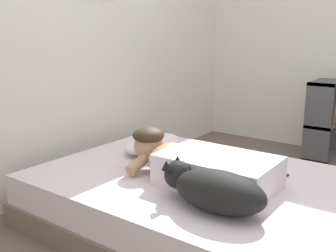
{
  "coord_description": "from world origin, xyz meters",
  "views": [
    {
      "loc": [
        -1.97,
        -0.93,
        1.17
      ],
      "look_at": [
        0.02,
        0.53,
        0.58
      ],
      "focal_mm": 41.3,
      "sensor_mm": 36.0,
      "label": 1
    }
  ],
  "objects": [
    {
      "name": "ground_plane",
      "position": [
        0.0,
        0.0,
        0.0
      ],
      "size": [
        12.49,
        12.49,
        0.0
      ],
      "primitive_type": "plane",
      "color": "#66564C"
    },
    {
      "name": "back_wall",
      "position": [
        -0.0,
        1.42,
        1.25
      ],
      "size": [
        4.25,
        0.12,
        2.5
      ],
      "color": "silver",
      "rests_on": "ground"
    },
    {
      "name": "side_wall_right",
      "position": [
        2.17,
        0.19,
        1.25
      ],
      "size": [
        0.1,
        5.74,
        2.5
      ],
      "primitive_type": "cube",
      "color": "silver",
      "rests_on": "ground"
    },
    {
      "name": "bed",
      "position": [
        -0.08,
        0.24,
        0.16
      ],
      "size": [
        1.42,
        1.96,
        0.33
      ],
      "color": "#726051",
      "rests_on": "ground"
    },
    {
      "name": "pillow",
      "position": [
        0.17,
        0.77,
        0.39
      ],
      "size": [
        0.52,
        0.32,
        0.11
      ],
      "primitive_type": "ellipsoid",
      "color": "silver",
      "rests_on": "bed"
    },
    {
      "name": "person_lying",
      "position": [
        -0.15,
        0.2,
        0.44
      ],
      "size": [
        0.43,
        0.92,
        0.27
      ],
      "color": "silver",
      "rests_on": "bed"
    },
    {
      "name": "dog",
      "position": [
        -0.42,
        -0.07,
        0.44
      ],
      "size": [
        0.26,
        0.57,
        0.21
      ],
      "color": "black",
      "rests_on": "bed"
    },
    {
      "name": "coffee_cup",
      "position": [
        0.02,
        0.56,
        0.37
      ],
      "size": [
        0.12,
        0.09,
        0.07
      ],
      "color": "teal",
      "rests_on": "bed"
    },
    {
      "name": "cell_phone",
      "position": [
        0.22,
        -0.15,
        0.34
      ],
      "size": [
        0.07,
        0.14,
        0.01
      ],
      "primitive_type": "cube",
      "color": "black",
      "rests_on": "bed"
    },
    {
      "name": "bookshelf",
      "position": [
        1.8,
        -0.0,
        0.39
      ],
      "size": [
        0.45,
        0.24,
        0.75
      ],
      "color": "#4C4C51",
      "rests_on": "ground"
    }
  ]
}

